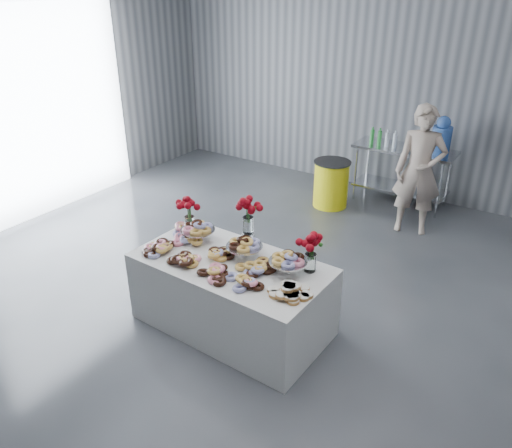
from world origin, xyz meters
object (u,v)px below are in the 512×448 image
(water_jug, at_px, (441,137))
(trash_barrel, at_px, (331,184))
(display_table, at_px, (232,294))
(prep_table, at_px, (403,165))
(person, at_px, (419,171))

(water_jug, relative_size, trash_barrel, 0.77)
(display_table, xyz_separation_m, prep_table, (0.36, 3.98, 0.24))
(prep_table, distance_m, trash_barrel, 1.14)
(person, bearing_deg, prep_table, 102.97)
(display_table, distance_m, prep_table, 4.00)
(prep_table, relative_size, trash_barrel, 2.07)
(display_table, height_order, person, person)
(display_table, height_order, prep_table, prep_table)
(person, bearing_deg, trash_barrel, 157.61)
(water_jug, height_order, trash_barrel, water_jug)
(person, height_order, trash_barrel, person)
(prep_table, xyz_separation_m, trash_barrel, (-0.85, -0.70, -0.26))
(water_jug, bearing_deg, prep_table, 180.00)
(display_table, distance_m, water_jug, 4.15)
(display_table, bearing_deg, trash_barrel, 98.54)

